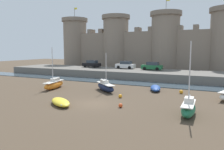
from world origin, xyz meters
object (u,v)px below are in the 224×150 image
object	(u,v)px
rowboat_midflat_right	(61,102)
car_quay_centre_west	(152,66)
mooring_buoy_near_channel	(121,105)
car_quay_west	(92,64)
car_quay_centre_east	(126,65)
sailboat_foreground_centre	(54,84)
sailboat_midflat_left	(188,108)
rowboat_foreground_left	(155,88)
sailboat_near_channel_right	(105,87)
mooring_buoy_off_centre	(120,96)
mooring_buoy_mid_mud	(181,92)

from	to	relation	value
rowboat_midflat_right	car_quay_centre_west	size ratio (longest dim) A/B	0.98
mooring_buoy_near_channel	car_quay_west	size ratio (longest dim) A/B	0.10
car_quay_centre_west	car_quay_centre_east	xyz separation A→B (m)	(-5.98, 0.57, 0.00)
sailboat_foreground_centre	sailboat_midflat_left	world-z (taller)	sailboat_midflat_left
sailboat_midflat_left	car_quay_centre_west	distance (m)	25.43
rowboat_foreground_left	sailboat_near_channel_right	bearing A→B (deg)	-151.11
car_quay_centre_east	sailboat_midflat_left	bearing A→B (deg)	-56.96
car_quay_centre_west	car_quay_centre_east	bearing A→B (deg)	174.59
car_quay_west	car_quay_centre_east	xyz separation A→B (m)	(8.33, 0.17, 0.00)
car_quay_centre_west	mooring_buoy_off_centre	bearing A→B (deg)	-85.35
car_quay_centre_east	car_quay_centre_west	bearing A→B (deg)	-5.41
rowboat_foreground_left	mooring_buoy_mid_mud	world-z (taller)	rowboat_foreground_left
rowboat_midflat_right	rowboat_foreground_left	size ratio (longest dim) A/B	0.98
sailboat_foreground_centre	car_quay_centre_west	size ratio (longest dim) A/B	1.45
rowboat_midflat_right	mooring_buoy_mid_mud	size ratio (longest dim) A/B	8.24
car_quay_west	car_quay_centre_west	bearing A→B (deg)	-1.58
car_quay_west	rowboat_foreground_left	bearing A→B (deg)	-36.85
car_quay_centre_west	car_quay_west	bearing A→B (deg)	178.42
rowboat_foreground_left	sailboat_midflat_left	bearing A→B (deg)	-61.34
mooring_buoy_mid_mud	car_quay_centre_east	xyz separation A→B (m)	(-13.71, 14.66, 2.06)
rowboat_midflat_right	car_quay_centre_west	world-z (taller)	car_quay_centre_west
mooring_buoy_mid_mud	car_quay_centre_west	world-z (taller)	car_quay_centre_west
mooring_buoy_mid_mud	car_quay_west	size ratio (longest dim) A/B	0.12
mooring_buoy_near_channel	car_quay_centre_west	world-z (taller)	car_quay_centre_west
car_quay_west	car_quay_centre_east	size ratio (longest dim) A/B	1.00
car_quay_centre_west	rowboat_foreground_left	bearing A→B (deg)	-72.73
mooring_buoy_mid_mud	mooring_buoy_off_centre	world-z (taller)	mooring_buoy_mid_mud
sailboat_near_channel_right	car_quay_west	world-z (taller)	sailboat_near_channel_right
rowboat_foreground_left	mooring_buoy_off_centre	xyz separation A→B (m)	(-2.58, -6.25, -0.15)
car_quay_west	sailboat_near_channel_right	bearing A→B (deg)	-54.16
car_quay_centre_west	car_quay_west	world-z (taller)	same
sailboat_midflat_left	rowboat_foreground_left	size ratio (longest dim) A/B	1.54
rowboat_midflat_right	rowboat_foreground_left	xyz separation A→B (m)	(6.82, 11.94, 0.04)
car_quay_centre_east	sailboat_near_channel_right	bearing A→B (deg)	-76.72
mooring_buoy_off_centre	mooring_buoy_mid_mud	bearing A→B (deg)	42.58
mooring_buoy_mid_mud	mooring_buoy_near_channel	world-z (taller)	mooring_buoy_mid_mud
sailboat_foreground_centre	rowboat_foreground_left	bearing A→B (deg)	19.86
rowboat_midflat_right	car_quay_west	distance (m)	28.40
mooring_buoy_off_centre	car_quay_centre_west	xyz separation A→B (m)	(-1.60, 19.72, 2.08)
sailboat_near_channel_right	rowboat_foreground_left	world-z (taller)	sailboat_near_channel_right
sailboat_foreground_centre	sailboat_near_channel_right	distance (m)	7.72
mooring_buoy_off_centre	mooring_buoy_near_channel	size ratio (longest dim) A/B	1.07
car_quay_west	mooring_buoy_mid_mud	bearing A→B (deg)	-33.32
mooring_buoy_off_centre	car_quay_centre_east	distance (m)	21.76
sailboat_midflat_left	rowboat_foreground_left	world-z (taller)	sailboat_midflat_left
rowboat_foreground_left	mooring_buoy_near_channel	xyz separation A→B (m)	(-0.86, -10.18, -0.17)
sailboat_near_channel_right	sailboat_midflat_left	bearing A→B (deg)	-29.96
car_quay_west	car_quay_centre_east	distance (m)	8.33
mooring_buoy_mid_mud	car_quay_centre_east	world-z (taller)	car_quay_centre_east
sailboat_foreground_centre	car_quay_centre_east	bearing A→B (deg)	79.68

